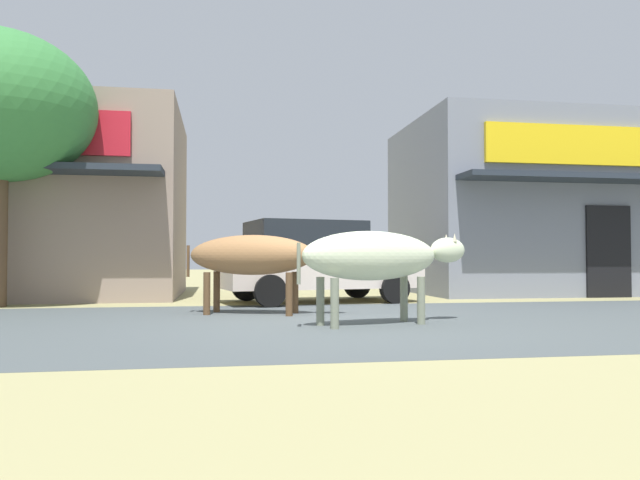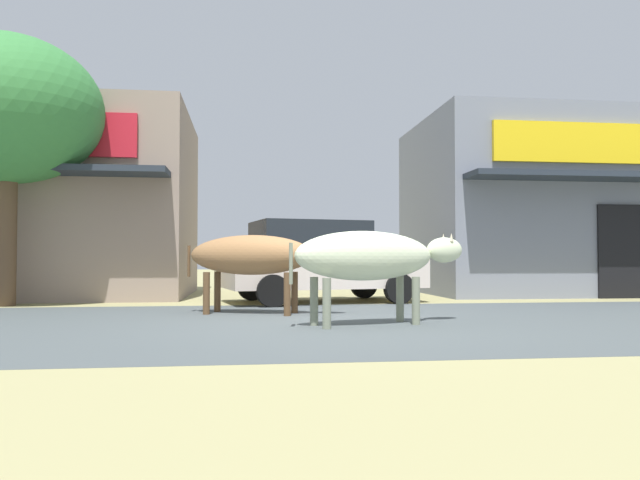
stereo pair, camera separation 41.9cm
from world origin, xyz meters
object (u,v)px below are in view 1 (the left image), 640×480
(pedestrian_by_shop, at_px, (576,259))
(cow_near_brown, at_px, (256,256))
(parked_hatchback_car, at_px, (314,261))
(cow_far_dark, at_px, (376,257))

(pedestrian_by_shop, bearing_deg, cow_near_brown, -157.73)
(parked_hatchback_car, bearing_deg, cow_far_dark, -87.46)
(cow_near_brown, bearing_deg, pedestrian_by_shop, 22.27)
(cow_near_brown, relative_size, pedestrian_by_shop, 1.71)
(parked_hatchback_car, bearing_deg, pedestrian_by_shop, 6.22)
(cow_near_brown, relative_size, cow_far_dark, 1.01)
(cow_far_dark, bearing_deg, parked_hatchback_car, 92.54)
(parked_hatchback_car, xyz_separation_m, pedestrian_by_shop, (6.27, 0.68, 0.04))
(parked_hatchback_car, distance_m, cow_far_dark, 4.23)
(cow_near_brown, bearing_deg, cow_far_dark, -49.91)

